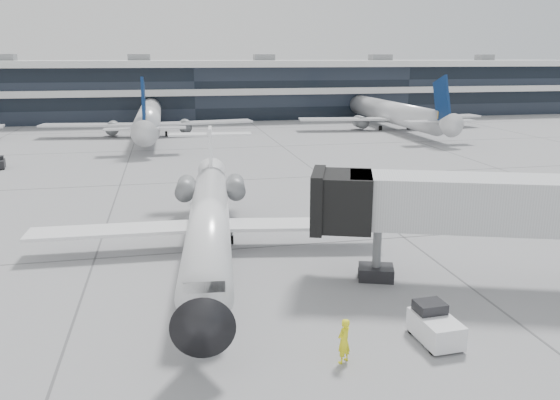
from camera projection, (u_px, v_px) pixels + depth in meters
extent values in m
plane|color=gray|center=(258.00, 247.00, 34.90)|extent=(220.00, 220.00, 0.00)
cube|color=black|center=(192.00, 92.00, 111.31)|extent=(170.00, 22.00, 10.00)
cylinder|color=white|center=(209.00, 222.00, 33.14)|extent=(4.57, 22.13, 2.47)
cone|color=black|center=(204.00, 313.00, 21.33)|extent=(2.71, 2.79, 2.47)
cone|color=white|center=(212.00, 175.00, 45.06)|extent=(2.62, 3.14, 2.35)
cube|color=white|center=(112.00, 230.00, 33.56)|extent=(10.14, 2.64, 0.20)
cube|color=white|center=(304.00, 224.00, 34.81)|extent=(10.33, 4.01, 0.20)
cylinder|color=slate|center=(186.00, 188.00, 40.08)|extent=(1.67, 3.23, 1.37)
cylinder|color=slate|center=(236.00, 187.00, 40.47)|extent=(1.67, 3.23, 1.37)
cube|color=white|center=(211.00, 153.00, 44.04)|extent=(0.48, 2.40, 4.12)
cube|color=white|center=(210.00, 134.00, 44.02)|extent=(6.71, 2.09, 0.15)
cylinder|color=black|center=(207.00, 314.00, 25.24)|extent=(0.21, 0.53, 0.51)
cylinder|color=black|center=(189.00, 241.00, 35.22)|extent=(0.28, 0.60, 0.59)
cylinder|color=black|center=(232.00, 240.00, 35.51)|extent=(0.28, 0.60, 0.59)
cube|color=#B1B3B6|center=(492.00, 203.00, 28.12)|extent=(14.79, 7.51, 2.72)
cube|color=black|center=(345.00, 201.00, 29.06)|extent=(3.65, 4.04, 2.93)
cylinder|color=slate|center=(377.00, 254.00, 29.59)|extent=(0.46, 0.46, 2.93)
cube|color=black|center=(376.00, 273.00, 29.87)|extent=(2.25, 1.99, 0.73)
imported|color=#FFF81A|center=(344.00, 341.00, 21.54)|extent=(0.82, 0.76, 1.87)
cube|color=white|center=(436.00, 328.00, 23.19)|extent=(1.60, 2.56, 1.01)
cube|color=black|center=(430.00, 308.00, 23.55)|extent=(1.29, 1.08, 0.56)
cylinder|color=black|center=(412.00, 328.00, 23.98)|extent=(0.23, 0.51, 0.50)
cylinder|color=black|center=(437.00, 325.00, 24.28)|extent=(0.23, 0.51, 0.50)
cylinder|color=black|center=(433.00, 349.00, 22.29)|extent=(0.23, 0.51, 0.50)
cylinder|color=black|center=(460.00, 345.00, 22.60)|extent=(0.23, 0.51, 0.50)
cone|color=#FA5F0D|center=(238.00, 197.00, 46.63)|extent=(0.32, 0.32, 0.50)
cube|color=#FA5F0D|center=(238.00, 199.00, 46.69)|extent=(0.43, 0.43, 0.03)
cylinder|color=black|center=(5.00, 165.00, 60.44)|extent=(0.24, 0.44, 0.42)
cylinder|color=black|center=(4.00, 168.00, 59.08)|extent=(0.24, 0.44, 0.42)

